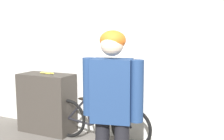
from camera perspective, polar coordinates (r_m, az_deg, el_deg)
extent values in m
cube|color=silver|center=(3.95, 6.43, 2.68)|extent=(8.00, 0.06, 2.60)
cube|color=white|center=(3.99, 13.74, -11.45)|extent=(0.08, 0.01, 0.12)
cube|color=#38332D|center=(4.61, -14.00, -6.95)|extent=(0.92, 0.45, 0.99)
cube|color=navy|center=(2.53, 0.00, -4.43)|extent=(0.43, 0.33, 0.61)
cylinder|color=navy|center=(2.64, -5.02, -3.60)|extent=(0.12, 0.12, 0.58)
cylinder|color=navy|center=(2.43, 5.46, -4.59)|extent=(0.12, 0.12, 0.58)
sphere|color=beige|center=(2.47, 0.00, 5.60)|extent=(0.22, 0.22, 0.22)
ellipsoid|color=orange|center=(2.49, 0.16, 6.50)|extent=(0.25, 0.23, 0.19)
torus|color=black|center=(4.32, -9.46, -10.33)|extent=(0.62, 0.05, 0.62)
torus|color=black|center=(3.86, 4.15, -12.52)|extent=(0.62, 0.05, 0.62)
cylinder|color=black|center=(4.22, -7.13, -11.05)|extent=(0.41, 0.04, 0.08)
cylinder|color=black|center=(4.20, -7.80, -8.52)|extent=(0.32, 0.03, 0.35)
cylinder|color=black|center=(4.10, -5.36, -9.21)|extent=(0.14, 0.03, 0.38)
cylinder|color=black|center=(3.96, -1.27, -9.92)|extent=(0.56, 0.04, 0.39)
cylinder|color=black|center=(3.93, -1.99, -7.22)|extent=(0.64, 0.04, 0.05)
cylinder|color=black|center=(3.83, 3.27, -10.20)|extent=(0.16, 0.03, 0.32)
cylinder|color=black|center=(3.79, 2.66, -7.45)|extent=(0.07, 0.03, 0.08)
cylinder|color=black|center=(3.78, 2.95, -7.04)|extent=(0.03, 0.46, 0.02)
ellipsoid|color=black|center=(4.07, -6.06, -6.32)|extent=(0.22, 0.08, 0.05)
ellipsoid|color=#EAD64C|center=(4.50, -13.92, -0.65)|extent=(0.14, 0.03, 0.03)
ellipsoid|color=#EAD64C|center=(4.57, -14.66, -0.55)|extent=(0.12, 0.08, 0.03)
ellipsoid|color=#EAD64C|center=(4.46, -12.91, -0.69)|extent=(0.12, 0.08, 0.03)
sphere|color=brown|center=(4.61, -15.03, -0.49)|extent=(0.02, 0.02, 0.02)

